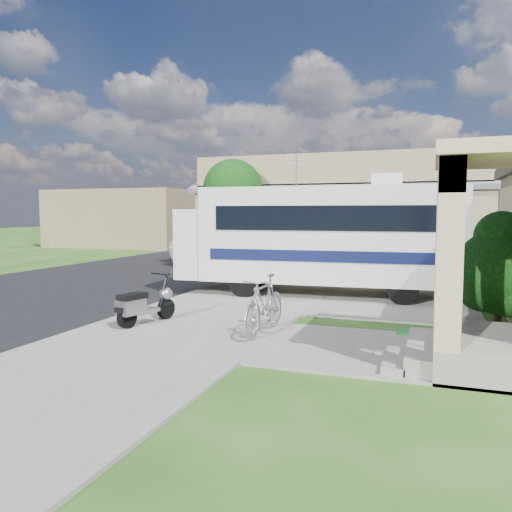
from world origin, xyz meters
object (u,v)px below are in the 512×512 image
(van, at_px, (261,238))
(shrub, at_px, (502,268))
(bicycle, at_px, (264,307))
(pickup_truck, at_px, (224,244))
(motorhome, at_px, (320,235))
(scooter, at_px, (143,305))
(garden_hose, at_px, (407,337))

(van, bearing_deg, shrub, -63.26)
(bicycle, xyz_separation_m, pickup_truck, (-6.63, 13.47, 0.29))
(motorhome, xyz_separation_m, shrub, (4.52, -2.69, -0.51))
(motorhome, bearing_deg, pickup_truck, 124.60)
(bicycle, distance_m, pickup_truck, 15.02)
(pickup_truck, bearing_deg, scooter, 108.59)
(scooter, height_order, garden_hose, scooter)
(van, bearing_deg, scooter, -83.83)
(scooter, relative_size, pickup_truck, 0.25)
(scooter, xyz_separation_m, garden_hose, (5.36, 0.66, -0.39))
(motorhome, relative_size, scooter, 5.15)
(shrub, relative_size, bicycle, 1.29)
(motorhome, height_order, pickup_truck, motorhome)
(pickup_truck, bearing_deg, van, -83.23)
(bicycle, xyz_separation_m, van, (-7.18, 20.59, 0.25))
(motorhome, distance_m, garden_hose, 5.63)
(shrub, distance_m, garden_hose, 2.92)
(motorhome, height_order, garden_hose, motorhome)
(shrub, relative_size, scooter, 1.55)
(pickup_truck, bearing_deg, bicycle, 118.58)
(motorhome, distance_m, pickup_truck, 10.64)
(shrub, distance_m, scooter, 7.68)
(van, bearing_deg, garden_hose, -69.91)
(shrub, xyz_separation_m, bicycle, (-4.49, -2.49, -0.69))
(shrub, relative_size, pickup_truck, 0.39)
(bicycle, relative_size, van, 0.34)
(motorhome, xyz_separation_m, van, (-7.16, 15.40, -0.94))
(van, bearing_deg, motorhome, -71.17)
(scooter, relative_size, van, 0.28)
(pickup_truck, relative_size, van, 1.10)
(motorhome, xyz_separation_m, bicycle, (0.02, -5.19, -1.19))
(motorhome, relative_size, shrub, 3.32)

